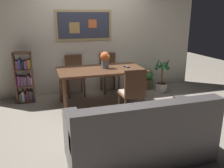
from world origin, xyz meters
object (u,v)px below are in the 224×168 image
Objects in this scene: leather_couch at (140,137)px; potted_palm at (162,79)px; bookshelf at (25,79)px; dining_chair_near_right at (133,90)px; potted_ivy at (147,79)px; tv_remote at (127,67)px; dining_chair_far_right at (109,69)px; dining_chair_far_left at (74,72)px; flower_vase at (105,59)px; dining_table at (101,73)px.

potted_palm is (1.60, 2.33, 0.01)m from leather_couch.
leather_couch is 1.71× the size of bookshelf.
dining_chair_near_right reaches higher than potted_ivy.
tv_remote is at bearing 74.07° from leather_couch.
dining_chair_far_right is (0.06, 1.65, 0.00)m from dining_chair_near_right.
dining_chair_far_left reaches higher than leather_couch.
dining_chair_far_left is at bearing 7.65° from bookshelf.
dining_chair_far_right reaches higher than potted_ivy.
dining_chair_far_right is (0.82, 0.02, 0.00)m from dining_chair_far_left.
dining_chair_near_right is 1.07× the size of potted_palm.
dining_chair_far_left reaches higher than potted_ivy.
flower_vase is (-1.28, -0.70, 0.69)m from potted_ivy.
dining_chair_far_left is 1.81m from potted_ivy.
dining_chair_near_right is 0.87m from tv_remote.
dining_chair_near_right is at bearing 72.02° from leather_couch.
flower_vase is 2.04× the size of tv_remote.
bookshelf reaches higher than potted_palm.
bookshelf is (-1.47, 0.65, -0.18)m from dining_table.
dining_table is at bearing -116.46° from dining_chair_far_right.
dining_chair_near_right is at bearing -102.98° from tv_remote.
flower_vase is (-0.31, -0.79, 0.40)m from dining_chair_far_right.
potted_palm reaches higher than tv_remote.
dining_chair_far_right is at bearing 87.95° from dining_chair_near_right.
dining_chair_far_right is 0.94m from flower_vase.
potted_ivy is (1.78, -0.07, -0.29)m from dining_chair_far_left.
dining_chair_far_left is 1.00× the size of dining_chair_far_right.
bookshelf is at bearing -178.48° from potted_ivy.
dining_table is 1.86× the size of dining_chair_far_right.
dining_chair_near_right is at bearing -39.28° from bookshelf.
dining_chair_far_left is at bearing 177.86° from potted_ivy.
dining_table is 0.94× the size of leather_couch.
bookshelf reaches higher than dining_chair_far_left.
dining_chair_near_right is 1.00× the size of dining_chair_far_right.
flower_vase is at bearing 106.17° from dining_chair_near_right.
flower_vase is (-1.48, -0.32, 0.62)m from potted_palm.
dining_chair_near_right reaches higher than dining_table.
dining_chair_far_left is at bearing 117.57° from dining_table.
dining_table is 1.86× the size of dining_chair_near_right.
dining_chair_far_right is at bearing 81.23° from leather_couch.
leather_couch reaches higher than potted_ivy.
dining_table is 0.92m from dining_chair_far_right.
leather_couch is at bearing -90.79° from dining_table.
dining_chair_far_left is at bearing 97.88° from leather_couch.
bookshelf is at bearing -174.92° from dining_chair_far_right.
dining_chair_near_right is 0.86× the size of bookshelf.
dining_table is 0.90m from dining_chair_far_left.
potted_ivy is at bearing 1.52° from bookshelf.
dining_chair_far_left is 0.82m from dining_chair_far_right.
potted_palm is (1.99, -0.45, -0.22)m from dining_chair_far_left.
dining_chair_far_left is 0.86× the size of bookshelf.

